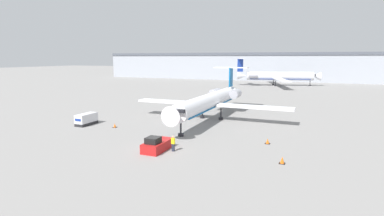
{
  "coord_description": "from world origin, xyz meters",
  "views": [
    {
      "loc": [
        16.75,
        -29.32,
        10.69
      ],
      "look_at": [
        0.0,
        11.22,
        3.31
      ],
      "focal_mm": 28.0,
      "sensor_mm": 36.0,
      "label": 1
    }
  ],
  "objects_px": {
    "airplane_main": "(210,101)",
    "traffic_cone_mid": "(282,160)",
    "pushback_tug": "(157,145)",
    "traffic_cone_right": "(268,141)",
    "airplane_parked_far_left": "(277,76)",
    "traffic_cone_left": "(115,126)",
    "worker_near_tug": "(173,143)",
    "luggage_cart": "(86,119)"
  },
  "relations": [
    {
      "from": "traffic_cone_left",
      "to": "airplane_parked_far_left",
      "type": "height_order",
      "value": "airplane_parked_far_left"
    },
    {
      "from": "airplane_main",
      "to": "traffic_cone_right",
      "type": "height_order",
      "value": "airplane_main"
    },
    {
      "from": "pushback_tug",
      "to": "airplane_parked_far_left",
      "type": "xyz_separation_m",
      "value": [
        2.62,
        90.32,
        3.01
      ]
    },
    {
      "from": "worker_near_tug",
      "to": "airplane_main",
      "type": "bearing_deg",
      "value": 95.84
    },
    {
      "from": "worker_near_tug",
      "to": "airplane_parked_far_left",
      "type": "relative_size",
      "value": 0.05
    },
    {
      "from": "worker_near_tug",
      "to": "luggage_cart",
      "type": "bearing_deg",
      "value": 159.36
    },
    {
      "from": "luggage_cart",
      "to": "traffic_cone_left",
      "type": "height_order",
      "value": "luggage_cart"
    },
    {
      "from": "luggage_cart",
      "to": "traffic_cone_mid",
      "type": "bearing_deg",
      "value": -11.96
    },
    {
      "from": "pushback_tug",
      "to": "luggage_cart",
      "type": "xyz_separation_m",
      "value": [
        -17.14,
        7.58,
        0.24
      ]
    },
    {
      "from": "pushback_tug",
      "to": "traffic_cone_mid",
      "type": "bearing_deg",
      "value": 4.02
    },
    {
      "from": "worker_near_tug",
      "to": "airplane_parked_far_left",
      "type": "xyz_separation_m",
      "value": [
        0.75,
        89.9,
        2.7
      ]
    },
    {
      "from": "traffic_cone_left",
      "to": "airplane_main",
      "type": "bearing_deg",
      "value": 44.19
    },
    {
      "from": "airplane_main",
      "to": "pushback_tug",
      "type": "relative_size",
      "value": 6.72
    },
    {
      "from": "worker_near_tug",
      "to": "traffic_cone_right",
      "type": "bearing_deg",
      "value": 37.2
    },
    {
      "from": "pushback_tug",
      "to": "traffic_cone_right",
      "type": "height_order",
      "value": "pushback_tug"
    },
    {
      "from": "traffic_cone_right",
      "to": "pushback_tug",
      "type": "bearing_deg",
      "value": -146.14
    },
    {
      "from": "pushback_tug",
      "to": "worker_near_tug",
      "type": "distance_m",
      "value": 1.94
    },
    {
      "from": "luggage_cart",
      "to": "traffic_cone_right",
      "type": "height_order",
      "value": "luggage_cart"
    },
    {
      "from": "pushback_tug",
      "to": "traffic_cone_left",
      "type": "xyz_separation_m",
      "value": [
        -11.78,
        7.74,
        -0.38
      ]
    },
    {
      "from": "airplane_main",
      "to": "traffic_cone_mid",
      "type": "height_order",
      "value": "airplane_main"
    },
    {
      "from": "airplane_main",
      "to": "traffic_cone_right",
      "type": "xyz_separation_m",
      "value": [
        11.55,
        -11.43,
        -3.0
      ]
    },
    {
      "from": "pushback_tug",
      "to": "traffic_cone_mid",
      "type": "xyz_separation_m",
      "value": [
        13.98,
        0.98,
        -0.32
      ]
    },
    {
      "from": "traffic_cone_left",
      "to": "traffic_cone_mid",
      "type": "bearing_deg",
      "value": -14.71
    },
    {
      "from": "airplane_parked_far_left",
      "to": "pushback_tug",
      "type": "bearing_deg",
      "value": -91.66
    },
    {
      "from": "traffic_cone_mid",
      "to": "worker_near_tug",
      "type": "bearing_deg",
      "value": -177.3
    },
    {
      "from": "airplane_main",
      "to": "traffic_cone_left",
      "type": "xyz_separation_m",
      "value": [
        -11.73,
        -11.41,
        -3.02
      ]
    },
    {
      "from": "traffic_cone_left",
      "to": "traffic_cone_mid",
      "type": "relative_size",
      "value": 0.84
    },
    {
      "from": "traffic_cone_left",
      "to": "airplane_parked_far_left",
      "type": "distance_m",
      "value": 83.89
    },
    {
      "from": "traffic_cone_left",
      "to": "traffic_cone_right",
      "type": "bearing_deg",
      "value": -0.05
    },
    {
      "from": "luggage_cart",
      "to": "airplane_parked_far_left",
      "type": "bearing_deg",
      "value": 76.56
    },
    {
      "from": "airplane_main",
      "to": "traffic_cone_right",
      "type": "distance_m",
      "value": 16.52
    },
    {
      "from": "traffic_cone_mid",
      "to": "airplane_parked_far_left",
      "type": "relative_size",
      "value": 0.02
    },
    {
      "from": "pushback_tug",
      "to": "luggage_cart",
      "type": "height_order",
      "value": "luggage_cart"
    },
    {
      "from": "pushback_tug",
      "to": "traffic_cone_left",
      "type": "relative_size",
      "value": 7.02
    },
    {
      "from": "pushback_tug",
      "to": "airplane_parked_far_left",
      "type": "height_order",
      "value": "airplane_parked_far_left"
    },
    {
      "from": "pushback_tug",
      "to": "airplane_parked_far_left",
      "type": "relative_size",
      "value": 0.12
    },
    {
      "from": "traffic_cone_mid",
      "to": "traffic_cone_left",
      "type": "bearing_deg",
      "value": 165.29
    },
    {
      "from": "airplane_main",
      "to": "luggage_cart",
      "type": "xyz_separation_m",
      "value": [
        -17.1,
        -11.58,
        -2.41
      ]
    },
    {
      "from": "traffic_cone_right",
      "to": "traffic_cone_mid",
      "type": "height_order",
      "value": "traffic_cone_mid"
    },
    {
      "from": "pushback_tug",
      "to": "traffic_cone_mid",
      "type": "distance_m",
      "value": 14.02
    },
    {
      "from": "airplane_main",
      "to": "traffic_cone_right",
      "type": "relative_size",
      "value": 44.23
    },
    {
      "from": "traffic_cone_right",
      "to": "airplane_parked_far_left",
      "type": "height_order",
      "value": "airplane_parked_far_left"
    }
  ]
}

